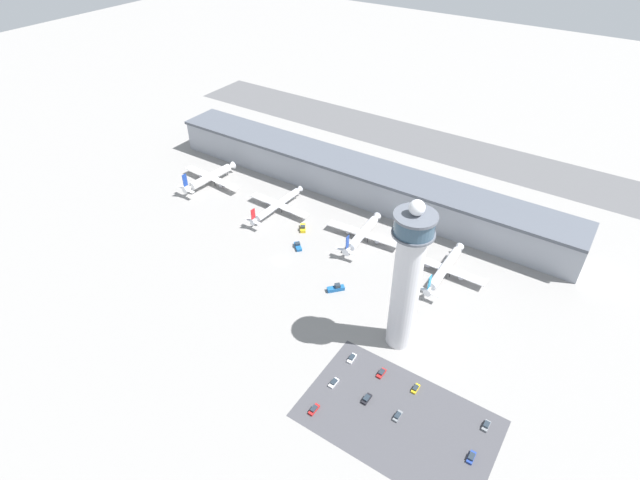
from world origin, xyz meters
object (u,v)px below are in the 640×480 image
(service_truck_baggage, at_px, (303,228))
(car_navy_sedan, at_px, (416,388))
(airplane_gate_charlie, at_px, (363,233))
(car_red_hatchback, at_px, (471,457))
(service_truck_catering, at_px, (298,246))
(car_blue_compact, at_px, (367,399))
(service_truck_fuel, at_px, (336,288))
(car_white_wagon, at_px, (352,358))
(car_green_van, at_px, (314,409))
(car_silver_sedan, at_px, (381,373))
(airplane_gate_alpha, at_px, (210,177))
(airplane_gate_delta, at_px, (445,268))
(car_black_suv, at_px, (398,416))
(control_tower, at_px, (407,277))
(airplane_gate_bravo, at_px, (278,205))
(car_yellow_taxi, at_px, (486,426))
(car_grey_coupe, at_px, (334,383))

(service_truck_baggage, xyz_separation_m, car_navy_sedan, (89.07, -57.09, -0.41))
(airplane_gate_charlie, distance_m, car_red_hatchback, 116.72)
(service_truck_catering, distance_m, car_blue_compact, 90.30)
(service_truck_fuel, distance_m, car_white_wagon, 38.37)
(car_green_van, xyz_separation_m, car_silver_sedan, (11.92, 26.20, -0.06))
(airplane_gate_charlie, relative_size, service_truck_catering, 5.81)
(airplane_gate_charlie, bearing_deg, airplane_gate_alpha, -179.18)
(airplane_gate_delta, distance_m, car_green_van, 91.06)
(car_black_suv, bearing_deg, car_red_hatchback, -0.91)
(airplane_gate_alpha, relative_size, car_navy_sedan, 9.53)
(airplane_gate_delta, bearing_deg, service_truck_catering, -163.27)
(control_tower, xyz_separation_m, service_truck_baggage, (-73.72, 39.66, -31.82))
(airplane_gate_alpha, bearing_deg, airplane_gate_charlie, 0.82)
(service_truck_catering, relative_size, car_green_van, 1.39)
(service_truck_fuel, bearing_deg, airplane_gate_bravo, 149.04)
(airplane_gate_alpha, distance_m, service_truck_catering, 80.15)
(car_black_suv, xyz_separation_m, car_blue_compact, (-11.99, 0.10, 0.07))
(airplane_gate_alpha, distance_m, car_white_wagon, 149.20)
(car_silver_sedan, bearing_deg, car_green_van, -114.47)
(car_yellow_taxi, distance_m, car_navy_sedan, 25.68)
(airplane_gate_charlie, height_order, car_yellow_taxi, airplane_gate_charlie)
(car_yellow_taxi, bearing_deg, airplane_gate_bravo, 154.75)
(car_green_van, relative_size, car_silver_sedan, 1.02)
(car_yellow_taxi, distance_m, car_blue_compact, 40.13)
(car_yellow_taxi, xyz_separation_m, car_navy_sedan, (-25.68, 0.48, -0.06))
(airplane_gate_alpha, bearing_deg, car_navy_sedan, -22.04)
(car_black_suv, bearing_deg, car_green_van, -151.40)
(airplane_gate_charlie, relative_size, car_blue_compact, 8.19)
(service_truck_fuel, bearing_deg, control_tower, -16.66)
(car_red_hatchback, height_order, car_green_van, car_green_van)
(service_truck_fuel, distance_m, car_red_hatchback, 87.12)
(service_truck_fuel, xyz_separation_m, car_silver_sedan, (37.69, -28.86, -0.55))
(car_yellow_taxi, bearing_deg, service_truck_fuel, 159.56)
(service_truck_catering, relative_size, car_silver_sedan, 1.42)
(airplane_gate_delta, relative_size, service_truck_fuel, 5.32)
(car_navy_sedan, height_order, car_grey_coupe, car_navy_sedan)
(car_yellow_taxi, relative_size, car_red_hatchback, 0.96)
(airplane_gate_charlie, height_order, airplane_gate_delta, airplane_gate_charlie)
(car_navy_sedan, xyz_separation_m, car_grey_coupe, (-25.45, -13.94, -0.00))
(airplane_gate_bravo, height_order, service_truck_baggage, airplane_gate_bravo)
(control_tower, relative_size, car_silver_sedan, 13.85)
(service_truck_baggage, bearing_deg, service_truck_catering, -64.20)
(car_red_hatchback, bearing_deg, car_black_suv, 179.09)
(service_truck_fuel, xyz_separation_m, service_truck_baggage, (-38.14, 29.01, -0.17))
(car_yellow_taxi, bearing_deg, car_black_suv, -153.50)
(airplane_gate_alpha, xyz_separation_m, car_blue_compact, (147.39, -78.00, -3.84))
(car_yellow_taxi, height_order, car_white_wagon, car_yellow_taxi)
(airplane_gate_alpha, distance_m, car_red_hatchback, 201.15)
(service_truck_fuel, distance_m, car_grey_coupe, 49.14)
(airplane_gate_delta, bearing_deg, car_silver_sedan, -87.71)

